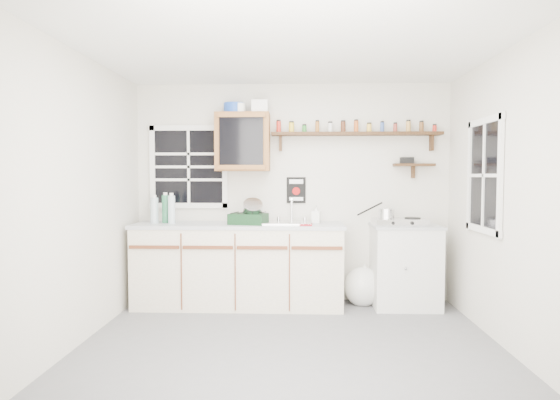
% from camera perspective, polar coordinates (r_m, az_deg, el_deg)
% --- Properties ---
extents(room, '(3.64, 3.24, 2.54)m').
position_cam_1_polar(room, '(3.82, 1.20, 0.01)').
color(room, '#5B5B5E').
rests_on(room, ground).
extents(main_cabinet, '(2.31, 0.63, 0.92)m').
position_cam_1_polar(main_cabinet, '(5.25, -5.05, -7.85)').
color(main_cabinet, beige).
rests_on(main_cabinet, floor).
extents(right_cabinet, '(0.73, 0.57, 0.91)m').
position_cam_1_polar(right_cabinet, '(5.37, 14.99, -7.75)').
color(right_cabinet, silver).
rests_on(right_cabinet, floor).
extents(sink, '(0.52, 0.44, 0.29)m').
position_cam_1_polar(sink, '(5.15, 0.88, -2.77)').
color(sink, silver).
rests_on(sink, main_cabinet).
extents(upper_cabinet, '(0.60, 0.32, 0.65)m').
position_cam_1_polar(upper_cabinet, '(5.31, -4.55, 7.05)').
color(upper_cabinet, brown).
rests_on(upper_cabinet, wall_back).
extents(upper_cabinet_clutter, '(0.50, 0.24, 0.14)m').
position_cam_1_polar(upper_cabinet_clutter, '(5.35, -4.48, 11.16)').
color(upper_cabinet_clutter, '#183FA0').
rests_on(upper_cabinet_clutter, upper_cabinet).
extents(spice_shelf, '(1.91, 0.18, 0.35)m').
position_cam_1_polar(spice_shelf, '(5.39, 9.11, 8.10)').
color(spice_shelf, black).
rests_on(spice_shelf, wall_back).
extents(secondary_shelf, '(0.45, 0.16, 0.24)m').
position_cam_1_polar(secondary_shelf, '(5.50, 15.77, 4.21)').
color(secondary_shelf, black).
rests_on(secondary_shelf, wall_back).
extents(warning_sign, '(0.22, 0.02, 0.30)m').
position_cam_1_polar(warning_sign, '(5.41, 1.98, 1.21)').
color(warning_sign, black).
rests_on(warning_sign, wall_back).
extents(window_back, '(0.93, 0.03, 0.98)m').
position_cam_1_polar(window_back, '(5.55, -11.06, 3.98)').
color(window_back, black).
rests_on(window_back, wall_back).
extents(window_right, '(0.03, 0.78, 1.08)m').
position_cam_1_polar(window_right, '(4.70, 23.67, 2.76)').
color(window_right, black).
rests_on(window_right, wall_back).
extents(water_bottles, '(0.29, 0.15, 0.34)m').
position_cam_1_polar(water_bottles, '(5.35, -14.04, -1.10)').
color(water_bottles, '#ACC1C9').
rests_on(water_bottles, main_cabinet).
extents(dish_rack, '(0.44, 0.36, 0.29)m').
position_cam_1_polar(dish_rack, '(5.11, -3.71, -1.91)').
color(dish_rack, black).
rests_on(dish_rack, main_cabinet).
extents(soap_bottle, '(0.11, 0.11, 0.20)m').
position_cam_1_polar(soap_bottle, '(5.22, 4.42, -1.73)').
color(soap_bottle, silver).
rests_on(soap_bottle, main_cabinet).
extents(rag, '(0.14, 0.12, 0.02)m').
position_cam_1_polar(rag, '(4.97, 3.19, -3.01)').
color(rag, maroon).
rests_on(rag, main_cabinet).
extents(hotplate, '(0.58, 0.33, 0.08)m').
position_cam_1_polar(hotplate, '(5.27, 14.36, -2.56)').
color(hotplate, silver).
rests_on(hotplate, right_cabinet).
extents(saucepan, '(0.38, 0.30, 0.18)m').
position_cam_1_polar(saucepan, '(5.23, 12.79, -1.60)').
color(saucepan, silver).
rests_on(saucepan, hotplate).
extents(trash_bag, '(0.42, 0.38, 0.48)m').
position_cam_1_polar(trash_bag, '(5.42, 10.06, -10.32)').
color(trash_bag, silver).
rests_on(trash_bag, floor).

